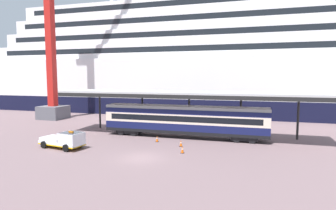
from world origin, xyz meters
TOP-DOWN VIEW (x-y plane):
  - ground_plane at (0.00, 0.00)m, footprint 400.00×400.00m
  - cruise_ship at (12.95, 41.03)m, footprint 132.85×26.21m
  - platform_canopy at (1.81, 10.80)m, footprint 34.85×5.54m
  - train_carriage at (1.81, 10.36)m, footprint 21.11×2.81m
  - service_truck at (-9.40, 0.99)m, footprint 5.47×2.93m
  - traffic_cone_near at (2.60, 5.50)m, footprint 0.36×0.36m
  - traffic_cone_mid at (3.43, 2.84)m, footprint 0.36×0.36m
  - traffic_cone_far at (-0.75, 6.94)m, footprint 0.36×0.36m
  - dockside_crane at (-24.60, 19.33)m, footprint 15.59×4.40m
  - quay_bollard at (-11.52, 5.30)m, footprint 0.48×0.48m

SIDE VIEW (x-z plane):
  - ground_plane at x=0.00m, z-range 0.00..0.00m
  - traffic_cone_near at x=2.60m, z-range -0.01..0.73m
  - traffic_cone_mid at x=3.43m, z-range -0.01..0.75m
  - traffic_cone_far at x=-0.75m, z-range -0.01..0.76m
  - quay_bollard at x=-11.52m, z-range 0.04..1.00m
  - service_truck at x=-9.40m, z-range -0.02..2.00m
  - train_carriage at x=1.81m, z-range 0.25..4.36m
  - platform_canopy at x=1.81m, z-range 2.69..8.63m
  - cruise_ship at x=12.95m, z-range -5.14..27.23m
  - dockside_crane at x=-24.60m, z-range -11.72..46.71m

